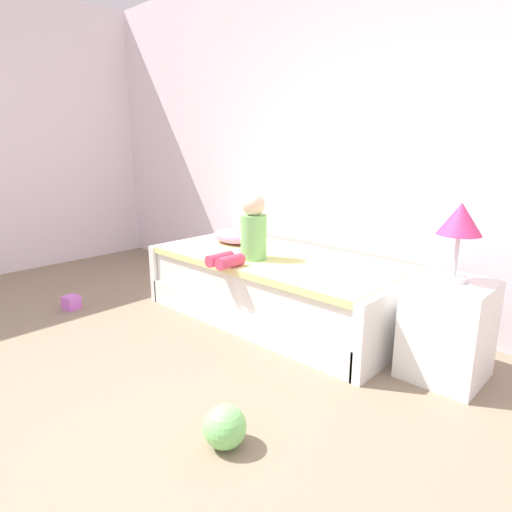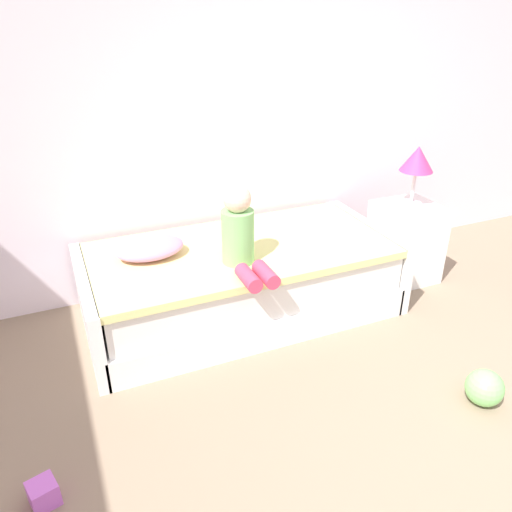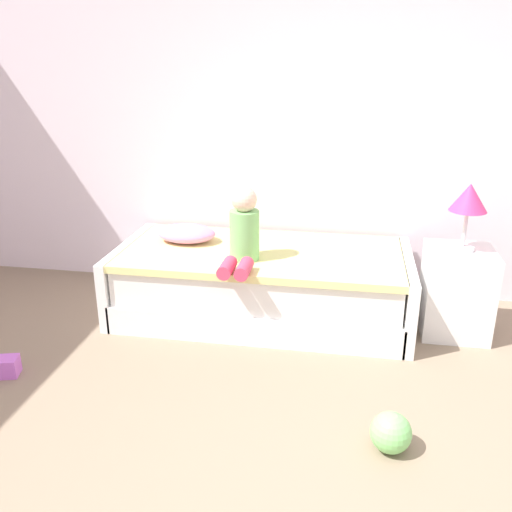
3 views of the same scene
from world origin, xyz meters
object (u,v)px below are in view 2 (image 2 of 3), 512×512
at_px(toy_ball, 485,388).
at_px(toy_block, 43,494).
at_px(bed, 242,280).
at_px(table_lamp, 417,162).
at_px(nightstand, 405,242).
at_px(pillow, 149,248).
at_px(child_figure, 241,234).

xyz_separation_m(toy_ball, toy_block, (-2.23, 0.28, -0.04)).
height_order(bed, table_lamp, table_lamp).
relative_size(nightstand, toy_ball, 2.96).
xyz_separation_m(bed, pillow, (-0.59, 0.10, 0.32)).
bearing_deg(bed, nightstand, -1.59).
bearing_deg(nightstand, pillow, 175.95).
bearing_deg(toy_block, child_figure, 33.96).
bearing_deg(toy_ball, table_lamp, 69.88).
relative_size(child_figure, toy_ball, 2.51).
bearing_deg(pillow, nightstand, -4.05).
xyz_separation_m(pillow, toy_ball, (1.45, -1.47, -0.46)).
relative_size(table_lamp, toy_block, 3.90).
distance_m(table_lamp, toy_ball, 1.65).
relative_size(pillow, toy_ball, 2.17).
bearing_deg(toy_ball, toy_block, 172.71).
bearing_deg(bed, table_lamp, -1.59).
distance_m(bed, pillow, 0.68).
distance_m(bed, toy_ball, 1.63).
bearing_deg(toy_ball, pillow, 134.60).
xyz_separation_m(bed, toy_block, (-1.36, -1.09, -0.19)).
distance_m(child_figure, toy_ball, 1.61).
relative_size(bed, child_figure, 4.14).
bearing_deg(toy_ball, nightstand, 69.88).
bearing_deg(pillow, table_lamp, -4.05).
xyz_separation_m(child_figure, pillow, (-0.50, 0.33, -0.14)).
distance_m(table_lamp, toy_block, 3.04).
bearing_deg(child_figure, pillow, 146.58).
distance_m(bed, table_lamp, 1.52).
xyz_separation_m(nightstand, toy_ball, (-0.49, -1.33, -0.20)).
height_order(bed, nightstand, nightstand).
xyz_separation_m(pillow, toy_block, (-0.78, -1.19, -0.51)).
bearing_deg(bed, toy_ball, -57.86).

